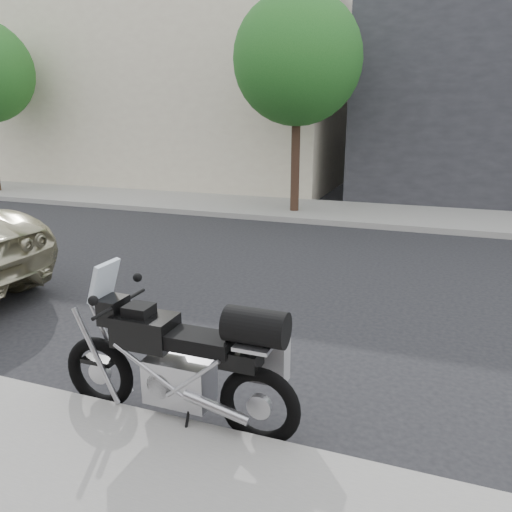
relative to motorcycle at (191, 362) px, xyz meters
The scene contains 5 objects.
ground 3.93m from the motorcycle, 91.79° to the right, with size 120.00×120.00×0.00m, color black.
far_sidewalk 10.39m from the motorcycle, 90.67° to the right, with size 44.00×3.00×0.15m, color gray.
far_building_cream 19.80m from the motorcycle, 62.93° to the right, with size 14.00×11.00×8.00m.
street_tree_mid 10.64m from the motorcycle, 79.23° to the right, with size 3.40×3.40×5.70m.
motorcycle is the anchor object (origin of this frame).
Camera 1 is at (-1.82, 7.44, 2.78)m, focal length 35.00 mm.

